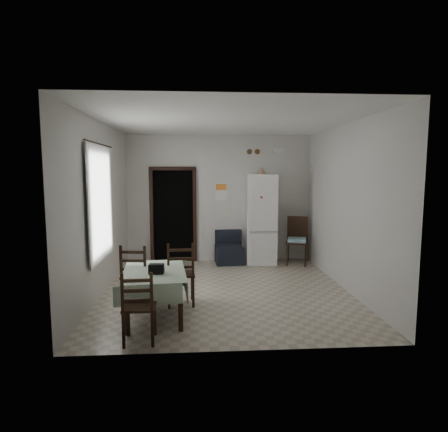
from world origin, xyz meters
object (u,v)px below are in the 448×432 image
at_px(navy_seat, 229,247).
at_px(dining_chair_far_left, 137,275).
at_px(dining_table, 155,294).
at_px(dining_chair_near_head, 139,306).
at_px(fridge, 261,219).
at_px(corner_chair, 297,241).
at_px(dining_chair_far_right, 181,273).

height_order(navy_seat, dining_chair_far_left, dining_chair_far_left).
xyz_separation_m(dining_table, dining_chair_near_head, (-0.09, -0.79, 0.12)).
bearing_deg(dining_chair_far_left, fridge, -124.89).
distance_m(navy_seat, corner_chair, 1.52).
relative_size(corner_chair, dining_chair_far_right, 1.07).
height_order(fridge, dining_chair_far_left, fridge).
bearing_deg(dining_chair_near_head, dining_table, -98.05).
height_order(navy_seat, corner_chair, corner_chair).
distance_m(navy_seat, dining_chair_far_left, 3.07).
height_order(fridge, dining_table, fridge).
bearing_deg(corner_chair, navy_seat, -170.16).
xyz_separation_m(navy_seat, dining_table, (-1.31, -3.07, -0.03)).
xyz_separation_m(navy_seat, corner_chair, (1.50, -0.19, 0.16)).
bearing_deg(dining_chair_far_right, dining_table, 50.77).
xyz_separation_m(dining_table, dining_chair_far_left, (-0.32, 0.47, 0.15)).
distance_m(navy_seat, dining_chair_far_right, 2.75).
bearing_deg(dining_table, navy_seat, 61.05).
distance_m(navy_seat, dining_table, 3.33).
bearing_deg(dining_table, dining_chair_far_right, 49.16).
xyz_separation_m(fridge, dining_chair_near_head, (-2.12, -3.86, -0.55)).
bearing_deg(dining_table, dining_chair_far_left, 118.77).
bearing_deg(dining_chair_far_right, fridge, -127.42).
bearing_deg(corner_chair, dining_chair_far_right, -118.78).
height_order(corner_chair, dining_chair_near_head, corner_chair).
distance_m(dining_chair_far_left, dining_chair_far_right, 0.67).
bearing_deg(navy_seat, dining_chair_near_head, -113.61).
bearing_deg(dining_chair_far_left, dining_table, 131.82).
distance_m(corner_chair, dining_chair_near_head, 4.67).
xyz_separation_m(navy_seat, dining_chair_near_head, (-1.40, -3.86, 0.08)).
bearing_deg(dining_chair_far_right, corner_chair, -140.22).
relative_size(dining_table, dining_chair_far_right, 1.30).
relative_size(fridge, navy_seat, 2.73).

